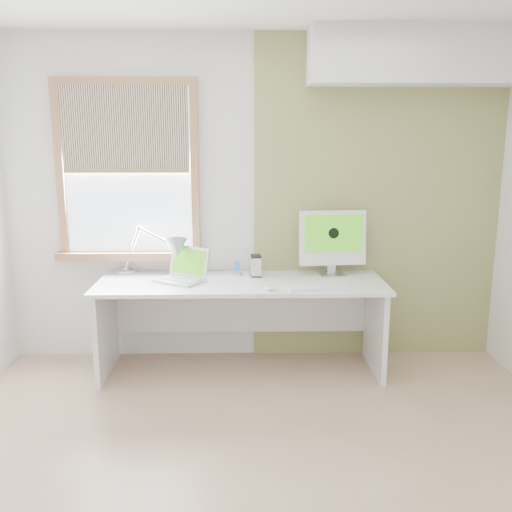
{
  "coord_description": "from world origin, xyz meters",
  "views": [
    {
      "loc": [
        -0.09,
        -2.7,
        1.81
      ],
      "look_at": [
        0.0,
        1.05,
        1.0
      ],
      "focal_mm": 38.74,
      "sensor_mm": 36.0,
      "label": 1
    }
  ],
  "objects_px": {
    "imac": "(333,239)",
    "desk": "(241,304)",
    "desk_lamp": "(167,251)",
    "laptop": "(184,272)",
    "external_drive": "(256,266)"
  },
  "relations": [
    {
      "from": "imac",
      "to": "desk",
      "type": "bearing_deg",
      "value": -169.89
    },
    {
      "from": "desk_lamp",
      "to": "laptop",
      "type": "distance_m",
      "value": 0.23
    },
    {
      "from": "desk_lamp",
      "to": "laptop",
      "type": "bearing_deg",
      "value": -39.79
    },
    {
      "from": "desk",
      "to": "external_drive",
      "type": "xyz_separation_m",
      "value": [
        0.12,
        0.11,
        0.28
      ]
    },
    {
      "from": "laptop",
      "to": "imac",
      "type": "xyz_separation_m",
      "value": [
        1.17,
        0.14,
        0.23
      ]
    },
    {
      "from": "laptop",
      "to": "imac",
      "type": "bearing_deg",
      "value": 6.62
    },
    {
      "from": "desk",
      "to": "imac",
      "type": "bearing_deg",
      "value": 10.11
    },
    {
      "from": "desk",
      "to": "imac",
      "type": "xyz_separation_m",
      "value": [
        0.73,
        0.13,
        0.49
      ]
    },
    {
      "from": "laptop",
      "to": "external_drive",
      "type": "height_order",
      "value": "laptop"
    },
    {
      "from": "desk",
      "to": "external_drive",
      "type": "height_order",
      "value": "external_drive"
    },
    {
      "from": "desk_lamp",
      "to": "imac",
      "type": "relative_size",
      "value": 1.22
    },
    {
      "from": "desk_lamp",
      "to": "external_drive",
      "type": "relative_size",
      "value": 3.89
    },
    {
      "from": "desk_lamp",
      "to": "laptop",
      "type": "relative_size",
      "value": 1.44
    },
    {
      "from": "desk",
      "to": "desk_lamp",
      "type": "height_order",
      "value": "desk_lamp"
    },
    {
      "from": "desk",
      "to": "laptop",
      "type": "height_order",
      "value": "laptop"
    }
  ]
}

